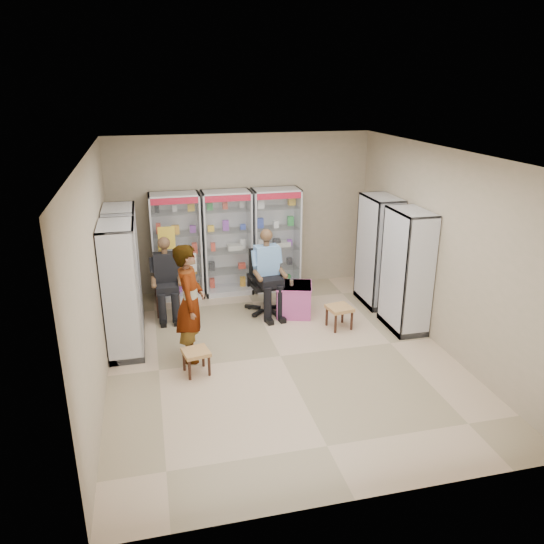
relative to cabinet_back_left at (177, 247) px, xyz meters
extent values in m
plane|color=tan|center=(1.30, -2.73, -1.00)|extent=(6.00, 6.00, 0.00)
cube|color=tan|center=(1.30, 0.27, 0.50)|extent=(5.00, 0.02, 3.00)
cube|color=tan|center=(1.30, -5.73, 0.50)|extent=(5.00, 0.02, 3.00)
cube|color=tan|center=(-1.20, -2.73, 0.50)|extent=(0.02, 6.00, 3.00)
cube|color=tan|center=(3.80, -2.73, 0.50)|extent=(0.02, 6.00, 3.00)
cube|color=white|center=(1.30, -2.73, 2.00)|extent=(5.00, 6.00, 0.02)
cube|color=silver|center=(0.00, 0.00, 0.00)|extent=(0.90, 0.50, 2.00)
cube|color=#A2A4A9|center=(0.95, 0.00, 0.00)|extent=(0.90, 0.50, 2.00)
cube|color=silver|center=(1.90, 0.00, 0.00)|extent=(0.90, 0.50, 2.00)
cube|color=#B5B7BD|center=(3.53, -1.13, 0.00)|extent=(0.90, 0.50, 2.00)
cube|color=#AFB2B7|center=(3.53, -2.23, 0.00)|extent=(0.90, 0.50, 2.00)
cube|color=silver|center=(-0.93, -0.93, 0.00)|extent=(0.90, 0.50, 2.00)
cube|color=#A8ABAF|center=(-0.93, -2.03, 0.00)|extent=(0.90, 0.50, 2.00)
cube|color=black|center=(-0.25, -0.73, -0.53)|extent=(0.42, 0.42, 0.94)
cube|color=black|center=(1.46, -1.04, -0.43)|extent=(0.69, 0.69, 1.13)
cube|color=#BD4B9F|center=(1.91, -1.31, -0.72)|extent=(0.72, 0.70, 0.56)
cylinder|color=#531E07|center=(1.85, -1.33, -0.39)|extent=(0.07, 0.07, 0.10)
cube|color=#A08343|center=(2.50, -2.00, -0.81)|extent=(0.44, 0.44, 0.38)
cube|color=olive|center=(0.03, -2.93, -0.82)|extent=(0.41, 0.41, 0.35)
imported|color=gray|center=(0.02, -2.46, -0.12)|extent=(0.54, 0.71, 1.76)
camera|label=1|loc=(-0.46, -9.57, 2.88)|focal=35.00mm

